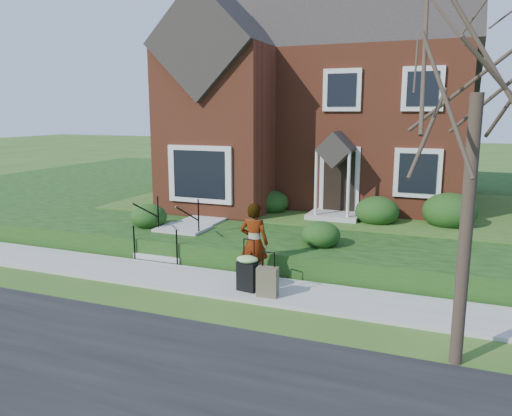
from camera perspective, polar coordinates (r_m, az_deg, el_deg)
The scene contains 12 objects.
ground at distance 11.58m, azimuth -3.13°, elevation -8.95°, with size 120.00×120.00×0.00m, color #2D5119.
street at distance 7.77m, azimuth -19.80°, elevation -20.19°, with size 60.00×6.00×0.01m, color black.
sidewalk at distance 11.56m, azimuth -3.13°, elevation -8.76°, with size 60.00×1.60×0.08m, color #9E9B93.
terrace at distance 21.10m, azimuth 19.71°, elevation 0.38°, with size 44.00×20.00×0.60m, color #14340E.
walkway at distance 16.80m, azimuth -3.76°, elevation -0.42°, with size 1.20×6.00×0.06m, color #9E9B93.
main_house at distance 20.11m, azimuth 8.06°, elevation 14.64°, with size 10.40×10.20×9.40m.
front_steps at distance 14.13m, azimuth -9.25°, elevation -3.38°, with size 1.40×2.02×1.50m.
foundation_shrubs at distance 15.50m, azimuth 7.81°, elevation 0.16°, with size 10.11×4.83×1.10m.
woman at distance 11.40m, azimuth -0.22°, elevation -3.97°, with size 0.67×0.44×1.84m, color #999999.
suitcase_black at distance 10.94m, azimuth -1.00°, elevation -7.21°, with size 0.53×0.46×1.15m.
suitcase_olive at distance 10.66m, azimuth 1.32°, elevation -8.42°, with size 0.46×0.28×0.96m.
tree_verge at distance 8.03m, azimuth 24.20°, elevation 14.76°, with size 4.61×4.61×6.58m.
Camera 1 is at (4.59, -9.87, 3.94)m, focal length 35.00 mm.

